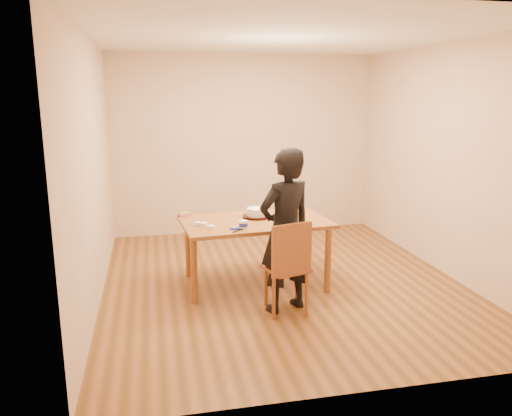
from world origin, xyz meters
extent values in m
cube|color=brown|center=(0.00, 0.00, 0.00)|extent=(4.00, 4.50, 0.00)
cube|color=silver|center=(0.00, 0.00, 2.70)|extent=(4.00, 4.50, 0.00)
cube|color=tan|center=(0.00, 2.25, 1.35)|extent=(4.00, 0.00, 2.70)
cube|color=tan|center=(-2.00, 0.00, 1.35)|extent=(0.00, 4.50, 2.70)
cube|color=tan|center=(2.00, 0.00, 1.35)|extent=(0.00, 4.50, 2.70)
cube|color=brown|center=(-0.31, -0.01, 0.73)|extent=(1.68, 1.09, 0.04)
cube|color=brown|center=(-0.16, -0.78, 0.45)|extent=(0.47, 0.47, 0.04)
cylinder|color=#B6140C|center=(-0.27, 0.11, 0.76)|extent=(0.32, 0.32, 0.02)
cylinder|color=white|center=(-0.27, 0.11, 0.81)|extent=(0.23, 0.23, 0.07)
ellipsoid|color=white|center=(-0.27, 0.11, 0.86)|extent=(0.22, 0.22, 0.03)
cylinder|color=white|center=(-0.50, -0.32, 0.79)|extent=(0.09, 0.09, 0.08)
cylinder|color=#171694|center=(-0.60, -0.32, 0.75)|extent=(0.11, 0.11, 0.01)
ellipsoid|color=white|center=(-0.60, -0.32, 0.77)|extent=(0.04, 0.04, 0.02)
cylinder|color=white|center=(-0.83, -0.28, 0.77)|extent=(0.08, 0.08, 0.04)
cylinder|color=white|center=(-0.95, -0.10, 0.77)|extent=(0.08, 0.08, 0.04)
cylinder|color=white|center=(-0.90, -0.15, 0.77)|extent=(0.08, 0.08, 0.04)
cube|color=#EE38BC|center=(-1.07, 0.35, 0.76)|extent=(0.16, 0.13, 0.02)
cube|color=green|center=(-1.07, 0.36, 0.78)|extent=(0.13, 0.09, 0.02)
cube|color=black|center=(-0.57, -0.40, 0.75)|extent=(0.14, 0.13, 0.01)
imported|color=black|center=(-0.16, -0.74, 0.82)|extent=(0.70, 0.58, 1.63)
camera|label=1|loc=(-1.41, -5.26, 2.13)|focal=35.00mm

